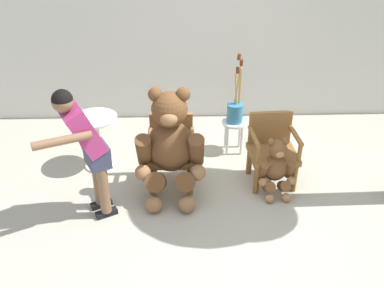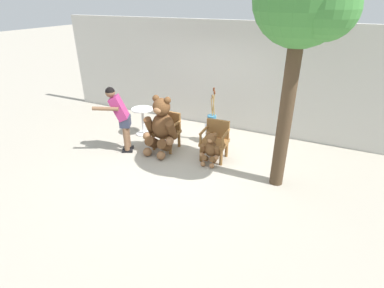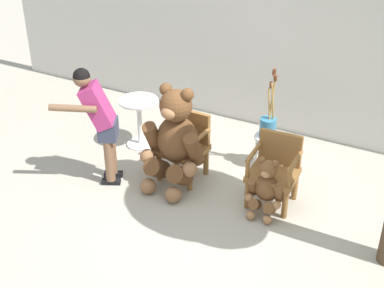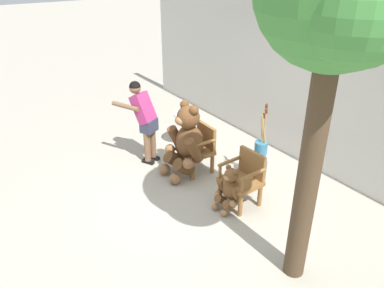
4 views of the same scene
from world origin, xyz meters
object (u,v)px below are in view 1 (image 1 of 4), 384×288
object	(u,v)px
person_visitor	(86,144)
round_side_table	(97,136)
white_stool	(234,128)
wooden_chair_right	(272,147)
teddy_bear_large	(170,146)
wooden_chair_left	(171,149)
teddy_bear_small	(276,167)
brush_bucket	(235,110)

from	to	relation	value
person_visitor	round_side_table	world-z (taller)	person_visitor
white_stool	round_side_table	size ratio (longest dim) A/B	0.64
wooden_chair_right	round_side_table	size ratio (longest dim) A/B	1.19
teddy_bear_large	wooden_chair_right	bearing A→B (deg)	11.67
wooden_chair_right	white_stool	distance (m)	0.80
wooden_chair_left	teddy_bear_small	distance (m)	1.27
teddy_bear_small	brush_bucket	size ratio (longest dim) A/B	0.77
white_stool	wooden_chair_right	bearing A→B (deg)	-61.81
round_side_table	white_stool	bearing A→B (deg)	10.10
wooden_chair_right	round_side_table	distance (m)	2.21
wooden_chair_right	brush_bucket	size ratio (longest dim) A/B	0.91
teddy_bear_large	teddy_bear_small	xyz separation A→B (m)	(1.24, -0.03, -0.30)
teddy_bear_small	white_stool	xyz separation A→B (m)	(-0.38, 0.98, -0.00)
teddy_bear_small	person_visitor	xyz separation A→B (m)	(-2.09, -0.33, 0.56)
teddy_bear_large	teddy_bear_small	size ratio (longest dim) A/B	1.84
wooden_chair_right	teddy_bear_large	world-z (taller)	teddy_bear_large
white_stool	brush_bucket	world-z (taller)	brush_bucket
wooden_chair_left	brush_bucket	world-z (taller)	brush_bucket
white_stool	round_side_table	distance (m)	1.84
teddy_bear_large	round_side_table	xyz separation A→B (m)	(-0.95, 0.63, -0.21)
teddy_bear_large	round_side_table	world-z (taller)	teddy_bear_large
wooden_chair_left	round_side_table	size ratio (longest dim) A/B	1.19
teddy_bear_small	teddy_bear_large	bearing A→B (deg)	178.74
wooden_chair_left	teddy_bear_large	xyz separation A→B (m)	(-0.00, -0.25, 0.20)
wooden_chair_left	teddy_bear_small	world-z (taller)	wooden_chair_left
wooden_chair_right	teddy_bear_small	distance (m)	0.30
person_visitor	white_stool	bearing A→B (deg)	37.65
teddy_bear_small	person_visitor	distance (m)	2.19
wooden_chair_right	round_side_table	bearing A→B (deg)	170.10
teddy_bear_small	brush_bucket	distance (m)	1.09
wooden_chair_right	teddy_bear_small	world-z (taller)	wooden_chair_right
wooden_chair_right	brush_bucket	world-z (taller)	brush_bucket
teddy_bear_large	teddy_bear_small	world-z (taller)	teddy_bear_large
round_side_table	teddy_bear_small	bearing A→B (deg)	-16.83
teddy_bear_small	round_side_table	bearing A→B (deg)	163.17
person_visitor	round_side_table	distance (m)	1.10
wooden_chair_right	wooden_chair_left	bearing A→B (deg)	180.00
teddy_bear_large	white_stool	world-z (taller)	teddy_bear_large
wooden_chair_right	teddy_bear_large	xyz separation A→B (m)	(-1.23, -0.25, 0.20)
wooden_chair_right	brush_bucket	distance (m)	0.82
brush_bucket	wooden_chair_right	bearing A→B (deg)	-61.99
teddy_bear_large	round_side_table	bearing A→B (deg)	146.31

